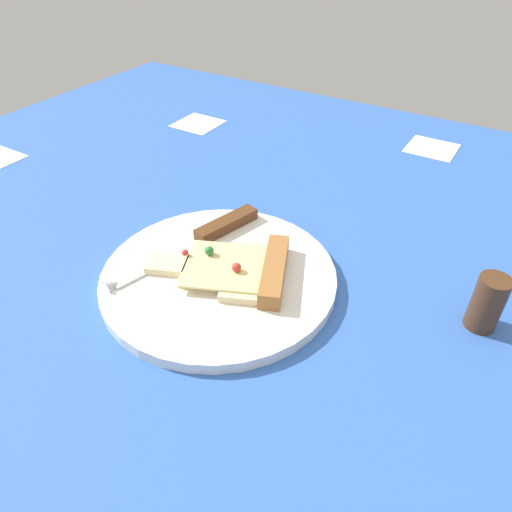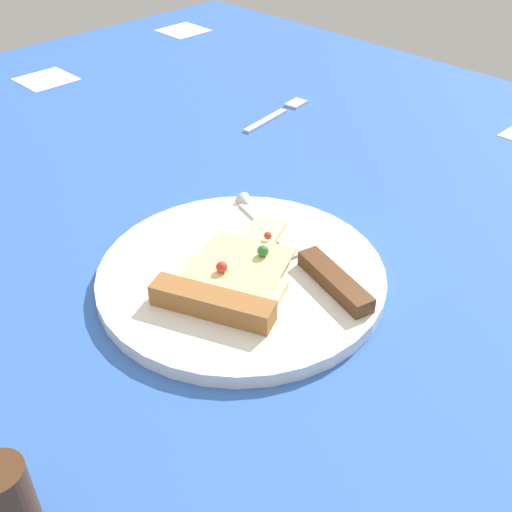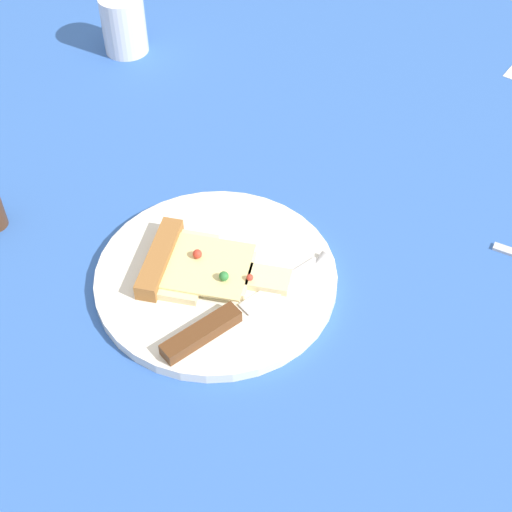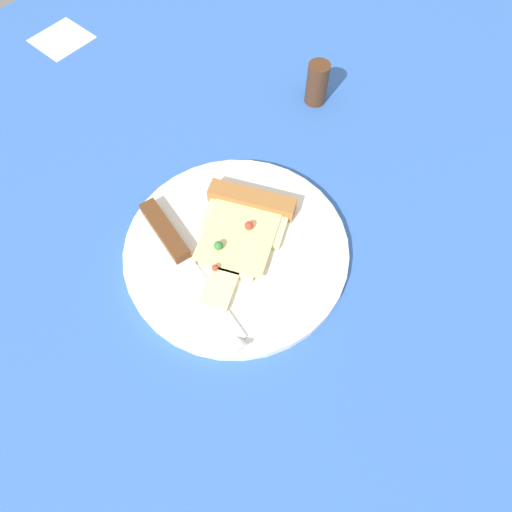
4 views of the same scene
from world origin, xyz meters
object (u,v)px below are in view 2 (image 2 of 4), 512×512
at_px(pizza_slice, 231,279).
at_px(knife, 309,258).
at_px(plate, 241,276).
at_px(fork, 279,112).
at_px(pepper_shaker, 9,503).

relative_size(pizza_slice, knife, 0.80).
distance_m(plate, pizza_slice, 0.03).
bearing_deg(fork, knife, -50.71).
xyz_separation_m(pizza_slice, pepper_shaker, (0.08, -0.27, 0.01)).
bearing_deg(knife, plate, 159.95).
distance_m(pizza_slice, pepper_shaker, 0.29).
bearing_deg(plate, pepper_shaker, -72.65).
relative_size(plate, fork, 1.92).
xyz_separation_m(pizza_slice, knife, (0.03, 0.08, -0.00)).
xyz_separation_m(plate, pizza_slice, (0.01, -0.02, 0.02)).
bearing_deg(pepper_shaker, fork, 119.55).
height_order(pepper_shaker, fork, pepper_shaker).
height_order(pizza_slice, fork, pizza_slice).
height_order(plate, knife, knife).
height_order(plate, pepper_shaker, pepper_shaker).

